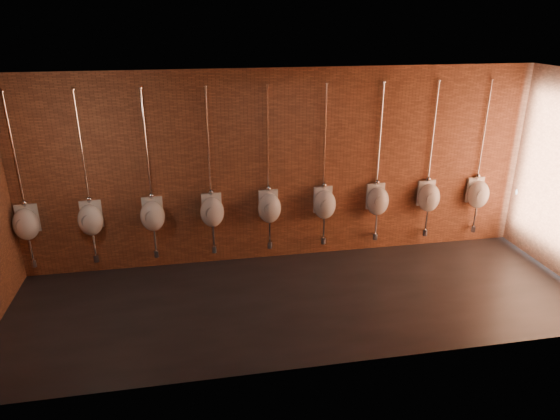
{
  "coord_description": "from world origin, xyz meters",
  "views": [
    {
      "loc": [
        -1.49,
        -6.24,
        3.95
      ],
      "look_at": [
        -0.18,
        0.9,
        1.1
      ],
      "focal_mm": 32.0,
      "sensor_mm": 36.0,
      "label": 1
    }
  ],
  "objects_px": {
    "urinal_0": "(26,223)",
    "urinal_5": "(324,204)",
    "urinal_2": "(153,215)",
    "urinal_6": "(378,200)",
    "urinal_7": "(429,197)",
    "urinal_9": "(526,190)",
    "urinal_4": "(269,207)",
    "urinal_8": "(478,194)",
    "urinal_3": "(212,211)",
    "urinal_1": "(91,219)"
  },
  "relations": [
    {
      "from": "urinal_2",
      "to": "urinal_9",
      "type": "bearing_deg",
      "value": 0.0
    },
    {
      "from": "urinal_8",
      "to": "urinal_9",
      "type": "relative_size",
      "value": 1.0
    },
    {
      "from": "urinal_4",
      "to": "urinal_6",
      "type": "distance_m",
      "value": 1.89
    },
    {
      "from": "urinal_0",
      "to": "urinal_8",
      "type": "height_order",
      "value": "same"
    },
    {
      "from": "urinal_2",
      "to": "urinal_4",
      "type": "height_order",
      "value": "same"
    },
    {
      "from": "urinal_7",
      "to": "urinal_9",
      "type": "bearing_deg",
      "value": 0.0
    },
    {
      "from": "urinal_7",
      "to": "urinal_9",
      "type": "height_order",
      "value": "same"
    },
    {
      "from": "urinal_4",
      "to": "urinal_2",
      "type": "bearing_deg",
      "value": 180.0
    },
    {
      "from": "urinal_8",
      "to": "urinal_7",
      "type": "bearing_deg",
      "value": 180.0
    },
    {
      "from": "urinal_8",
      "to": "urinal_3",
      "type": "bearing_deg",
      "value": 180.0
    },
    {
      "from": "urinal_6",
      "to": "urinal_8",
      "type": "bearing_deg",
      "value": 0.0
    },
    {
      "from": "urinal_3",
      "to": "urinal_4",
      "type": "distance_m",
      "value": 0.94
    },
    {
      "from": "urinal_0",
      "to": "urinal_5",
      "type": "bearing_deg",
      "value": 0.0
    },
    {
      "from": "urinal_2",
      "to": "urinal_4",
      "type": "distance_m",
      "value": 1.89
    },
    {
      "from": "urinal_3",
      "to": "urinal_8",
      "type": "distance_m",
      "value": 4.72
    },
    {
      "from": "urinal_7",
      "to": "urinal_3",
      "type": "bearing_deg",
      "value": 180.0
    },
    {
      "from": "urinal_2",
      "to": "urinal_7",
      "type": "xyz_separation_m",
      "value": [
        4.72,
        0.0,
        0.0
      ]
    },
    {
      "from": "urinal_9",
      "to": "urinal_4",
      "type": "bearing_deg",
      "value": 180.0
    },
    {
      "from": "urinal_0",
      "to": "urinal_5",
      "type": "xyz_separation_m",
      "value": [
        4.72,
        0.0,
        0.0
      ]
    },
    {
      "from": "urinal_2",
      "to": "urinal_6",
      "type": "xyz_separation_m",
      "value": [
        3.77,
        0.0,
        0.0
      ]
    },
    {
      "from": "urinal_1",
      "to": "urinal_2",
      "type": "relative_size",
      "value": 1.0
    },
    {
      "from": "urinal_2",
      "to": "urinal_1",
      "type": "bearing_deg",
      "value": 180.0
    },
    {
      "from": "urinal_2",
      "to": "urinal_4",
      "type": "relative_size",
      "value": 1.0
    },
    {
      "from": "urinal_2",
      "to": "urinal_9",
      "type": "height_order",
      "value": "same"
    },
    {
      "from": "urinal_4",
      "to": "urinal_8",
      "type": "xyz_separation_m",
      "value": [
        3.77,
        0.0,
        0.0
      ]
    },
    {
      "from": "urinal_5",
      "to": "urinal_6",
      "type": "height_order",
      "value": "same"
    },
    {
      "from": "urinal_7",
      "to": "urinal_8",
      "type": "bearing_deg",
      "value": 0.0
    },
    {
      "from": "urinal_6",
      "to": "urinal_7",
      "type": "xyz_separation_m",
      "value": [
        0.94,
        0.0,
        0.0
      ]
    },
    {
      "from": "urinal_4",
      "to": "urinal_7",
      "type": "height_order",
      "value": "same"
    },
    {
      "from": "urinal_0",
      "to": "urinal_4",
      "type": "relative_size",
      "value": 1.0
    },
    {
      "from": "urinal_3",
      "to": "urinal_1",
      "type": "bearing_deg",
      "value": 180.0
    },
    {
      "from": "urinal_0",
      "to": "urinal_3",
      "type": "xyz_separation_m",
      "value": [
        2.83,
        0.0,
        0.0
      ]
    },
    {
      "from": "urinal_0",
      "to": "urinal_1",
      "type": "xyz_separation_m",
      "value": [
        0.94,
        0.0,
        0.0
      ]
    },
    {
      "from": "urinal_5",
      "to": "urinal_6",
      "type": "bearing_deg",
      "value": 0.0
    },
    {
      "from": "urinal_7",
      "to": "urinal_8",
      "type": "distance_m",
      "value": 0.94
    },
    {
      "from": "urinal_2",
      "to": "urinal_8",
      "type": "height_order",
      "value": "same"
    },
    {
      "from": "urinal_0",
      "to": "urinal_1",
      "type": "height_order",
      "value": "same"
    },
    {
      "from": "urinal_5",
      "to": "urinal_6",
      "type": "distance_m",
      "value": 0.94
    },
    {
      "from": "urinal_3",
      "to": "urinal_6",
      "type": "relative_size",
      "value": 1.0
    },
    {
      "from": "urinal_5",
      "to": "urinal_8",
      "type": "height_order",
      "value": "same"
    },
    {
      "from": "urinal_0",
      "to": "urinal_1",
      "type": "bearing_deg",
      "value": 0.0
    },
    {
      "from": "urinal_4",
      "to": "urinal_7",
      "type": "distance_m",
      "value": 2.83
    },
    {
      "from": "urinal_5",
      "to": "urinal_6",
      "type": "relative_size",
      "value": 1.0
    },
    {
      "from": "urinal_5",
      "to": "urinal_8",
      "type": "distance_m",
      "value": 2.83
    },
    {
      "from": "urinal_2",
      "to": "urinal_5",
      "type": "distance_m",
      "value": 2.83
    },
    {
      "from": "urinal_0",
      "to": "urinal_9",
      "type": "bearing_deg",
      "value": 0.0
    },
    {
      "from": "urinal_2",
      "to": "urinal_6",
      "type": "relative_size",
      "value": 1.0
    },
    {
      "from": "urinal_7",
      "to": "urinal_2",
      "type": "bearing_deg",
      "value": 180.0
    },
    {
      "from": "urinal_6",
      "to": "urinal_9",
      "type": "relative_size",
      "value": 1.0
    },
    {
      "from": "urinal_3",
      "to": "urinal_4",
      "type": "bearing_deg",
      "value": 0.0
    }
  ]
}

